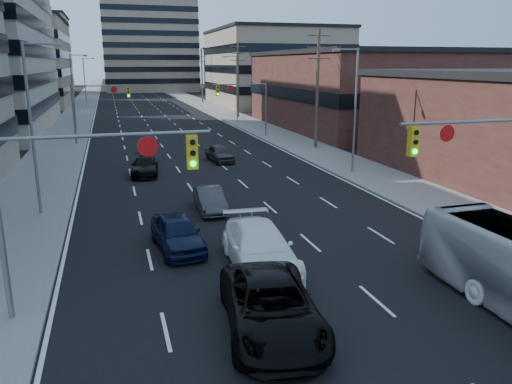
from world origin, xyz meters
name	(u,v)px	position (x,y,z in m)	size (l,w,h in m)	color
road_surface	(134,95)	(0.00, 130.00, 0.01)	(18.00, 300.00, 0.02)	black
sidewalk_left	(88,95)	(-11.50, 130.00, 0.07)	(5.00, 300.00, 0.15)	slate
sidewalk_right	(177,94)	(11.50, 130.00, 0.07)	(5.00, 300.00, 0.15)	slate
office_left_far	(11,63)	(-24.00, 100.00, 8.00)	(20.00, 30.00, 16.00)	gray
storefront_right_mid	(360,92)	(24.00, 50.00, 4.50)	(20.00, 30.00, 9.00)	#472119
office_right_far	(273,69)	(25.00, 88.00, 7.00)	(22.00, 28.00, 14.00)	gray
bg_block_left	(21,56)	(-28.00, 140.00, 10.00)	(24.00, 24.00, 20.00)	#ADA089
bg_block_right	(250,71)	(32.00, 130.00, 6.00)	(22.00, 22.00, 12.00)	gray
signal_near_left	(85,184)	(-7.45, 8.00, 4.33)	(6.59, 0.33, 6.00)	slate
signal_near_right	(487,159)	(7.45, 8.00, 4.33)	(6.59, 0.33, 6.00)	slate
signal_far_left	(97,101)	(-7.68, 45.00, 4.30)	(6.09, 0.33, 6.00)	slate
signal_far_right	(246,98)	(7.68, 45.00, 4.30)	(6.09, 0.33, 6.00)	slate
utility_pole_block	(317,88)	(12.20, 36.00, 5.78)	(2.20, 0.28, 11.00)	#4C3D2D
utility_pole_midblock	(238,79)	(12.20, 66.00, 5.78)	(2.20, 0.28, 11.00)	#4C3D2D
utility_pole_distant	(202,75)	(12.20, 96.00, 5.78)	(2.20, 0.28, 11.00)	#4C3D2D
streetlight_left_near	(34,121)	(-10.34, 20.00, 5.05)	(2.03, 0.22, 9.00)	slate
streetlight_left_mid	(74,89)	(-10.34, 55.00, 5.05)	(2.03, 0.22, 9.00)	slate
streetlight_left_far	(86,80)	(-10.34, 90.00, 5.05)	(2.03, 0.22, 9.00)	slate
streetlight_right_near	(353,105)	(10.34, 25.00, 5.05)	(2.03, 0.22, 9.00)	slate
streetlight_right_far	(236,85)	(10.34, 60.00, 5.05)	(2.03, 0.22, 9.00)	slate
black_pickup	(271,307)	(-2.30, 5.13, 0.82)	(2.72, 5.90, 1.64)	black
white_van	(260,248)	(-1.23, 9.92, 0.85)	(2.39, 5.88, 1.71)	white
sedan_blue	(177,233)	(-4.11, 12.86, 0.76)	(1.80, 4.48, 1.53)	black
sedan_grey_center	(210,200)	(-1.60, 18.29, 0.65)	(1.38, 3.97, 1.31)	#37373A
sedan_black_far	(145,166)	(-4.37, 28.74, 0.67)	(1.88, 4.63, 1.34)	black
sedan_grey_right	(220,153)	(2.00, 32.30, 0.69)	(1.63, 4.04, 1.38)	#2F3032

